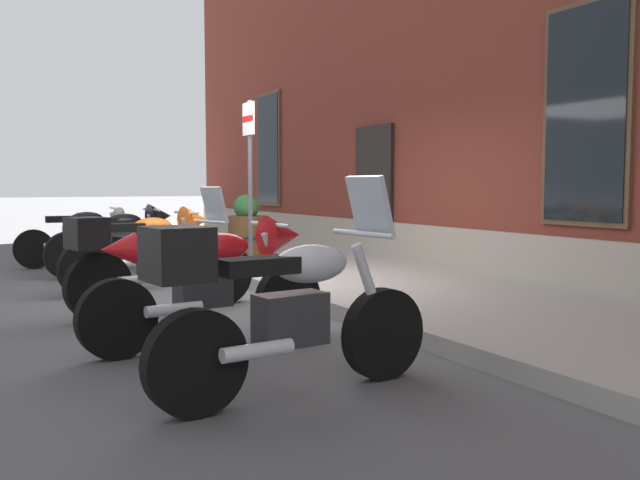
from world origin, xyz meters
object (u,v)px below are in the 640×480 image
object	(u,v)px
motorcycle_black_naked	(82,237)
motorcycle_orange_sport	(152,245)
motorcycle_green_touring	(156,261)
barrel_planter	(247,231)
motorcycle_black_sport	(123,237)
motorcycle_red_sport	(218,275)
motorcycle_silver_touring	(282,307)
parking_sign	(250,160)

from	to	relation	value
motorcycle_black_naked	motorcycle_orange_sport	distance (m)	3.09
motorcycle_green_touring	barrel_planter	size ratio (longest dim) A/B	2.06
motorcycle_black_naked	motorcycle_black_sport	xyz separation A→B (m)	(1.45, 0.33, 0.09)
motorcycle_orange_sport	motorcycle_red_sport	xyz separation A→B (m)	(3.18, -0.27, 0.01)
motorcycle_black_naked	motorcycle_green_touring	distance (m)	4.63
motorcycle_black_sport	motorcycle_silver_touring	distance (m)	6.38
motorcycle_black_sport	motorcycle_red_sport	xyz separation A→B (m)	(4.80, -0.27, 0.01)
motorcycle_green_touring	motorcycle_red_sport	distance (m)	1.63
motorcycle_black_naked	motorcycle_red_sport	world-z (taller)	motorcycle_red_sport
motorcycle_orange_sport	motorcycle_red_sport	world-z (taller)	motorcycle_red_sport
parking_sign	barrel_planter	size ratio (longest dim) A/B	2.28
motorcycle_silver_touring	motorcycle_black_naked	bearing A→B (deg)	179.31
motorcycle_black_naked	barrel_planter	bearing A→B (deg)	56.88
motorcycle_green_touring	parking_sign	size ratio (longest dim) A/B	0.90
parking_sign	barrel_planter	world-z (taller)	parking_sign
motorcycle_orange_sport	motorcycle_silver_touring	xyz separation A→B (m)	(4.75, -0.43, 0.01)
motorcycle_silver_touring	parking_sign	world-z (taller)	parking_sign
motorcycle_green_touring	motorcycle_silver_touring	distance (m)	3.19
motorcycle_silver_touring	motorcycle_black_sport	bearing A→B (deg)	176.18
motorcycle_orange_sport	barrel_planter	size ratio (longest dim) A/B	2.11
motorcycle_silver_touring	parking_sign	xyz separation A→B (m)	(-5.05, 1.87, 1.08)
motorcycle_silver_touring	barrel_planter	xyz separation A→B (m)	(-6.35, 2.34, 0.02)
barrel_planter	motorcycle_orange_sport	bearing A→B (deg)	-50.08
motorcycle_orange_sport	motorcycle_red_sport	distance (m)	3.20
motorcycle_green_touring	motorcycle_silver_touring	world-z (taller)	motorcycle_silver_touring
motorcycle_red_sport	motorcycle_black_naked	bearing A→B (deg)	-179.43
motorcycle_black_sport	motorcycle_red_sport	world-z (taller)	motorcycle_red_sport
motorcycle_black_sport	barrel_planter	size ratio (longest dim) A/B	2.03
motorcycle_black_sport	parking_sign	distance (m)	2.24
motorcycle_black_naked	motorcycle_silver_touring	distance (m)	7.82
parking_sign	motorcycle_black_sport	bearing A→B (deg)	-132.37
motorcycle_orange_sport	motorcycle_silver_touring	world-z (taller)	motorcycle_silver_touring
motorcycle_orange_sport	motorcycle_black_sport	bearing A→B (deg)	-179.92
motorcycle_red_sport	parking_sign	size ratio (longest dim) A/B	0.92
motorcycle_black_naked	motorcycle_red_sport	distance (m)	6.25
motorcycle_black_sport	motorcycle_silver_touring	xyz separation A→B (m)	(6.37, -0.42, 0.01)
motorcycle_black_sport	motorcycle_orange_sport	world-z (taller)	motorcycle_orange_sport
motorcycle_orange_sport	motorcycle_red_sport	bearing A→B (deg)	-4.86
motorcycle_black_naked	motorcycle_orange_sport	world-z (taller)	motorcycle_orange_sport
motorcycle_black_sport	motorcycle_green_touring	xyz separation A→B (m)	(3.18, -0.36, -0.02)
motorcycle_orange_sport	motorcycle_silver_touring	size ratio (longest dim) A/B	1.07
motorcycle_black_naked	barrel_planter	xyz separation A→B (m)	(1.47, 2.25, 0.11)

